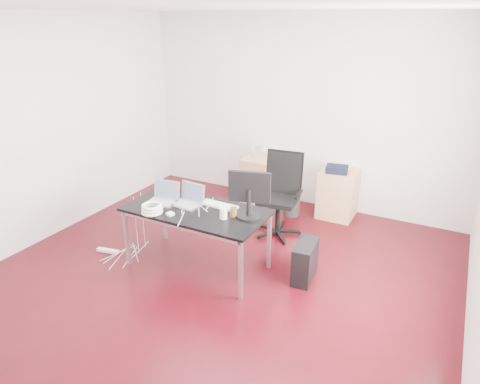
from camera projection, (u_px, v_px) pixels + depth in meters
The scene contains 18 objects.
room_shell at pixel (218, 160), 4.27m from camera, with size 5.00×5.00×5.00m.
desk at pixel (196, 214), 4.81m from camera, with size 1.60×0.80×0.73m.
office_chair at pixel (280, 190), 5.64m from camera, with size 0.52×0.54×1.08m.
filing_cabinet_left at pixel (260, 180), 6.73m from camera, with size 0.50×0.50×0.70m, color tan.
filing_cabinet_right at pixel (338, 194), 6.19m from camera, with size 0.50×0.50×0.70m, color tan.
pc_tower at pixel (305, 261), 4.73m from camera, with size 0.20×0.45×0.44m, color black.
wastebasket at pixel (292, 206), 6.31m from camera, with size 0.24×0.24×0.28m, color black.
power_strip at pixel (108, 251), 5.34m from camera, with size 0.30×0.06×0.04m, color white.
laptop_left at pixel (163, 197), 4.96m from camera, with size 0.36×0.30×0.23m.
laptop_right at pixel (189, 200), 4.90m from camera, with size 0.35×0.28×0.23m.
monitor at pixel (249, 192), 4.51m from camera, with size 0.45×0.26×0.51m.
keyboard at pixel (219, 205), 4.86m from camera, with size 0.44×0.14×0.02m, color white.
cup_white at pixel (223, 213), 4.55m from camera, with size 0.08×0.08×0.12m, color white.
cup_brown at pixel (233, 212), 4.60m from camera, with size 0.08×0.08×0.10m, color brown.
cable_coil at pixel (152, 209), 4.67m from camera, with size 0.24×0.24×0.11m.
power_adapter at pixel (170, 214), 4.64m from camera, with size 0.07×0.07×0.03m, color white.
speaker at pixel (258, 152), 6.61m from camera, with size 0.09×0.08×0.18m, color #9E9E9E.
navy_garment at pixel (337, 169), 5.99m from camera, with size 0.30×0.24×0.09m, color black.
Camera 1 is at (2.14, -3.49, 2.73)m, focal length 32.00 mm.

